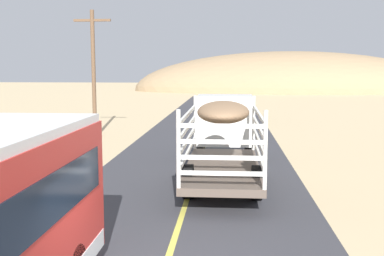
{
  "coord_description": "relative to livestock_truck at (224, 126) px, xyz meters",
  "views": [
    {
      "loc": [
        1.3,
        -7.53,
        4.18
      ],
      "look_at": [
        0.0,
        8.75,
        2.05
      ],
      "focal_mm": 43.64,
      "sensor_mm": 36.0,
      "label": 1
    }
  ],
  "objects": [
    {
      "name": "power_pole_mid",
      "position": [
        -7.84,
        8.26,
        2.25
      ],
      "size": [
        2.2,
        0.24,
        7.51
      ],
      "color": "brown",
      "rests_on": "ground"
    },
    {
      "name": "distant_hill",
      "position": [
        10.97,
        65.54,
        -1.79
      ],
      "size": [
        55.97,
        24.49,
        14.04
      ],
      "primitive_type": "ellipsoid",
      "color": "#997C5A",
      "rests_on": "ground"
    },
    {
      "name": "livestock_truck",
      "position": [
        0.0,
        0.0,
        0.0
      ],
      "size": [
        2.53,
        9.7,
        3.02
      ],
      "color": "silver",
      "rests_on": "road_surface"
    },
    {
      "name": "car_far",
      "position": [
        0.44,
        18.49,
        -1.1
      ],
      "size": [
        1.8,
        4.4,
        1.46
      ],
      "color": "#8C7259",
      "rests_on": "road_surface"
    },
    {
      "name": "boulder_near_shoulder",
      "position": [
        -13.41,
        7.5,
        -1.38
      ],
      "size": [
        0.84,
        0.81,
        0.82
      ],
      "primitive_type": "ellipsoid",
      "color": "#84705B",
      "rests_on": "ground"
    }
  ]
}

